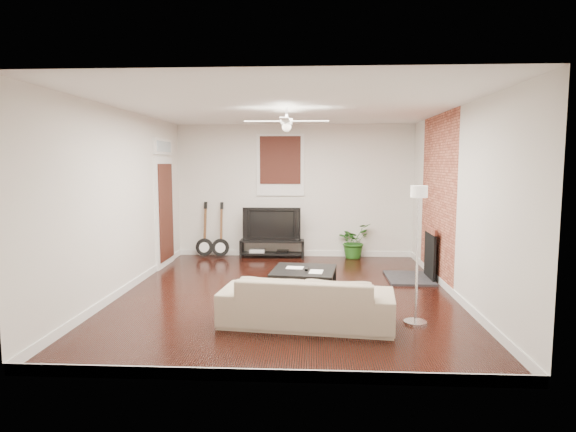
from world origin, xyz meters
The scene contains 14 objects.
room centered at (0.00, 0.00, 1.40)m, with size 5.01×6.01×2.81m.
brick_accent centered at (2.49, 1.00, 1.40)m, with size 0.02×2.20×2.80m, color brown.
fireplace centered at (2.20, 1.00, 0.46)m, with size 0.80×1.10×0.92m, color black.
window_back centered at (-0.30, 2.97, 1.95)m, with size 1.00×0.06×1.30m, color black.
door_left centered at (-2.46, 1.90, 1.25)m, with size 0.08×1.00×2.50m, color white.
tv_stand centered at (-0.46, 2.78, 0.19)m, with size 1.35×0.36×0.38m, color black.
tv centered at (-0.46, 2.80, 0.73)m, with size 1.20×0.16×0.69m, color black.
coffee_table centered at (0.26, -0.05, 0.19)m, with size 0.93×0.93×0.39m, color black.
sofa centered at (0.33, -1.40, 0.31)m, with size 2.11×0.83×0.62m, color #C2B191.
floor_lamp centered at (1.68, -1.30, 0.86)m, with size 0.28×0.28×1.73m, color silver, non-canonical shape.
potted_plant centered at (1.25, 2.82, 0.37)m, with size 0.66×0.57×0.73m, color #225C1A.
guitar_left centered at (-1.90, 2.75, 0.59)m, with size 0.37×0.26×1.19m, color black, non-canonical shape.
guitar_right centered at (-1.55, 2.72, 0.59)m, with size 0.37×0.26×1.19m, color black, non-canonical shape.
ceiling_fan centered at (0.00, 0.00, 2.60)m, with size 1.24×1.24×0.32m, color white, non-canonical shape.
Camera 1 is at (0.40, -7.15, 1.98)m, focal length 29.85 mm.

